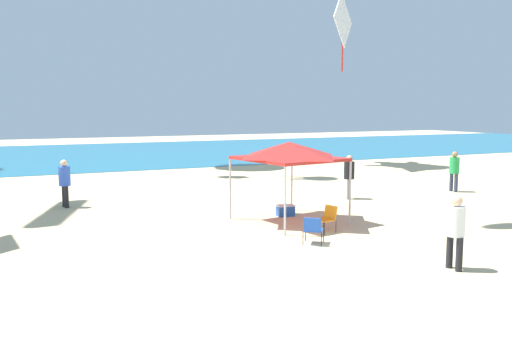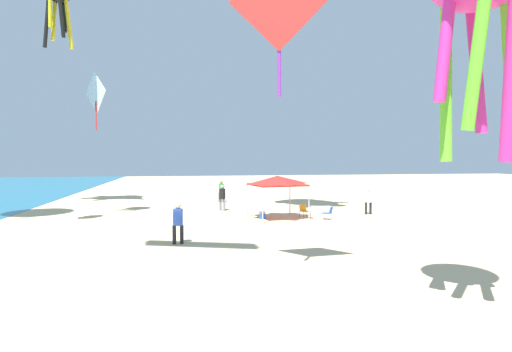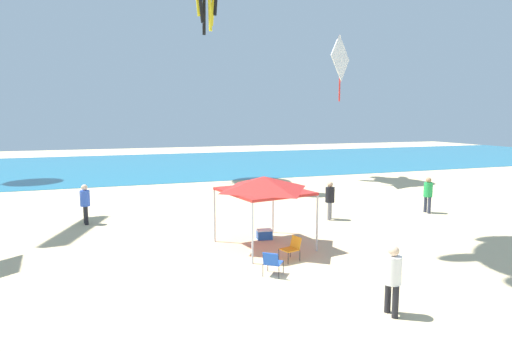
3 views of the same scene
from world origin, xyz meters
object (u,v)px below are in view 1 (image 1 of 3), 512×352
folding_chair_near_cooler (313,228)px  cooler_box (285,210)px  folding_chair_right_of_tent (327,217)px  person_by_tent (349,173)px  person_beachcomber (65,179)px  kite_diamond_white (343,23)px  canopy_tent (289,151)px  person_far_stroller (454,168)px  person_near_umbrella (456,226)px

folding_chair_near_cooler → cooler_box: size_ratio=1.24×
folding_chair_right_of_tent → person_by_tent: bearing=124.3°
person_beachcomber → kite_diamond_white: (17.32, 6.85, 7.93)m
person_beachcomber → folding_chair_right_of_tent: bearing=-147.9°
canopy_tent → kite_diamond_white: size_ratio=0.75×
cooler_box → folding_chair_right_of_tent: bearing=-90.3°
person_by_tent → person_far_stroller: (5.53, -0.41, -0.00)m
kite_diamond_white → canopy_tent: bearing=9.2°
canopy_tent → person_near_umbrella: size_ratio=1.98×
canopy_tent → cooler_box: 2.42m
canopy_tent → folding_chair_right_of_tent: (0.35, -1.86, -1.94)m
folding_chair_right_of_tent → kite_diamond_white: bearing=129.9°
folding_chair_near_cooler → folding_chair_right_of_tent: bearing=-97.2°
folding_chair_near_cooler → cooler_box: 4.16m
person_beachcomber → canopy_tent: bearing=-141.8°
folding_chair_right_of_tent → person_far_stroller: size_ratio=0.44×
folding_chair_right_of_tent → person_near_umbrella: (0.62, -4.70, 0.59)m
cooler_box → person_near_umbrella: 7.54m
cooler_box → person_far_stroller: 9.94m
person_near_umbrella → folding_chair_right_of_tent: bearing=9.9°
canopy_tent → cooler_box: canopy_tent is taller
cooler_box → person_beachcomber: 8.71m
folding_chair_near_cooler → person_far_stroller: person_far_stroller is taller
cooler_box → person_beachcomber: (-6.97, 5.15, 0.90)m
person_near_umbrella → person_beachcomber: person_beachcomber is taller
folding_chair_right_of_tent → person_beachcomber: (-6.95, 7.92, 0.62)m
folding_chair_right_of_tent → cooler_box: 2.78m
folding_chair_near_cooler → person_far_stroller: bearing=-114.3°
person_beachcomber → kite_diamond_white: bearing=-77.6°
person_by_tent → person_far_stroller: 5.54m
person_by_tent → canopy_tent: bearing=-19.5°
folding_chair_right_of_tent → person_beachcomber: size_ratio=0.44×
cooler_box → person_by_tent: size_ratio=0.35×
cooler_box → person_near_umbrella: person_near_umbrella is taller
cooler_box → kite_diamond_white: bearing=49.2°
folding_chair_near_cooler → cooler_box: (1.23, 3.97, -0.27)m
canopy_tent → person_by_tent: 5.66m
cooler_box → person_beachcomber: size_ratio=0.35×
folding_chair_right_of_tent → person_beachcomber: 10.56m
person_by_tent → person_beachcomber: 11.57m
folding_chair_near_cooler → person_by_tent: bearing=-93.4°
canopy_tent → person_far_stroller: bearing=14.7°
folding_chair_right_of_tent → folding_chair_near_cooler: same height
person_far_stroller → kite_diamond_white: kite_diamond_white is taller
person_by_tent → person_near_umbrella: bearing=16.2°
person_far_stroller → person_beachcomber: bearing=84.9°
person_beachcomber → person_near_umbrella: bearing=-158.3°
person_by_tent → person_beachcomber: (-11.18, 3.00, 0.00)m
person_near_umbrella → person_beachcomber: bearing=33.4°
person_beachcomber → cooler_box: bearing=-135.7°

